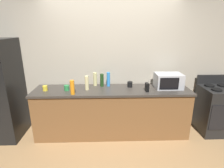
{
  "coord_description": "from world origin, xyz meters",
  "views": [
    {
      "loc": [
        -0.11,
        -2.7,
        1.98
      ],
      "look_at": [
        0.0,
        0.4,
        1.0
      ],
      "focal_mm": 28.95,
      "sensor_mm": 36.0,
      "label": 1
    }
  ],
  "objects_px": {
    "mug_yellow": "(45,88)",
    "bottle_wine": "(102,80)",
    "bottle_hand_soap": "(87,83)",
    "mug_black": "(130,84)",
    "bottle_spray_cleaner": "(108,79)",
    "bottle_dish_soap": "(72,87)",
    "microwave": "(168,81)",
    "cordless_phone": "(147,87)",
    "mug_green": "(67,88)",
    "stove_range": "(216,110)",
    "bottle_vinegar": "(95,79)"
  },
  "relations": [
    {
      "from": "microwave",
      "to": "cordless_phone",
      "type": "relative_size",
      "value": 3.2
    },
    {
      "from": "microwave",
      "to": "bottle_dish_soap",
      "type": "distance_m",
      "value": 1.73
    },
    {
      "from": "microwave",
      "to": "stove_range",
      "type": "bearing_deg",
      "value": -2.86
    },
    {
      "from": "bottle_spray_cleaner",
      "to": "bottle_wine",
      "type": "bearing_deg",
      "value": -178.89
    },
    {
      "from": "bottle_dish_soap",
      "to": "mug_black",
      "type": "height_order",
      "value": "bottle_dish_soap"
    },
    {
      "from": "stove_range",
      "to": "bottle_hand_soap",
      "type": "height_order",
      "value": "bottle_hand_soap"
    },
    {
      "from": "mug_yellow",
      "to": "bottle_wine",
      "type": "bearing_deg",
      "value": 12.36
    },
    {
      "from": "bottle_spray_cleaner",
      "to": "bottle_wine",
      "type": "height_order",
      "value": "bottle_spray_cleaner"
    },
    {
      "from": "microwave",
      "to": "bottle_dish_soap",
      "type": "bearing_deg",
      "value": -170.77
    },
    {
      "from": "stove_range",
      "to": "bottle_spray_cleaner",
      "type": "height_order",
      "value": "bottle_spray_cleaner"
    },
    {
      "from": "bottle_wine",
      "to": "mug_green",
      "type": "xyz_separation_m",
      "value": [
        -0.62,
        -0.22,
        -0.07
      ]
    },
    {
      "from": "bottle_vinegar",
      "to": "mug_black",
      "type": "height_order",
      "value": "bottle_vinegar"
    },
    {
      "from": "microwave",
      "to": "bottle_spray_cleaner",
      "type": "height_order",
      "value": "same"
    },
    {
      "from": "cordless_phone",
      "to": "mug_green",
      "type": "distance_m",
      "value": 1.42
    },
    {
      "from": "stove_range",
      "to": "bottle_vinegar",
      "type": "xyz_separation_m",
      "value": [
        -2.32,
        0.24,
        0.57
      ]
    },
    {
      "from": "stove_range",
      "to": "bottle_dish_soap",
      "type": "height_order",
      "value": "bottle_dish_soap"
    },
    {
      "from": "microwave",
      "to": "bottle_dish_soap",
      "type": "relative_size",
      "value": 1.97
    },
    {
      "from": "cordless_phone",
      "to": "mug_green",
      "type": "height_order",
      "value": "cordless_phone"
    },
    {
      "from": "bottle_dish_soap",
      "to": "mug_green",
      "type": "xyz_separation_m",
      "value": [
        -0.14,
        0.19,
        -0.07
      ]
    },
    {
      "from": "bottle_vinegar",
      "to": "bottle_wine",
      "type": "relative_size",
      "value": 1.04
    },
    {
      "from": "bottle_vinegar",
      "to": "microwave",
      "type": "bearing_deg",
      "value": -7.9
    },
    {
      "from": "cordless_phone",
      "to": "bottle_wine",
      "type": "bearing_deg",
      "value": 155.15
    },
    {
      "from": "cordless_phone",
      "to": "bottle_spray_cleaner",
      "type": "distance_m",
      "value": 0.74
    },
    {
      "from": "cordless_phone",
      "to": "bottle_spray_cleaner",
      "type": "bearing_deg",
      "value": 151.52
    },
    {
      "from": "mug_black",
      "to": "stove_range",
      "type": "bearing_deg",
      "value": -4.33
    },
    {
      "from": "microwave",
      "to": "bottle_wine",
      "type": "xyz_separation_m",
      "value": [
        -1.22,
        0.14,
        -0.01
      ]
    },
    {
      "from": "bottle_hand_soap",
      "to": "cordless_phone",
      "type": "bearing_deg",
      "value": -6.25
    },
    {
      "from": "bottle_hand_soap",
      "to": "mug_black",
      "type": "xyz_separation_m",
      "value": [
        0.79,
        0.14,
        -0.08
      ]
    },
    {
      "from": "bottle_dish_soap",
      "to": "stove_range",
      "type": "bearing_deg",
      "value": 4.91
    },
    {
      "from": "stove_range",
      "to": "mug_green",
      "type": "relative_size",
      "value": 11.45
    },
    {
      "from": "microwave",
      "to": "bottle_dish_soap",
      "type": "xyz_separation_m",
      "value": [
        -1.71,
        -0.28,
        -0.01
      ]
    },
    {
      "from": "microwave",
      "to": "bottle_wine",
      "type": "height_order",
      "value": "microwave"
    },
    {
      "from": "bottle_dish_soap",
      "to": "mug_black",
      "type": "bearing_deg",
      "value": 19.35
    },
    {
      "from": "stove_range",
      "to": "mug_black",
      "type": "bearing_deg",
      "value": 175.67
    },
    {
      "from": "mug_green",
      "to": "mug_black",
      "type": "height_order",
      "value": "mug_black"
    },
    {
      "from": "stove_range",
      "to": "cordless_phone",
      "type": "height_order",
      "value": "stove_range"
    },
    {
      "from": "stove_range",
      "to": "bottle_vinegar",
      "type": "relative_size",
      "value": 4.26
    },
    {
      "from": "bottle_spray_cleaner",
      "to": "mug_green",
      "type": "distance_m",
      "value": 0.78
    },
    {
      "from": "bottle_spray_cleaner",
      "to": "bottle_dish_soap",
      "type": "relative_size",
      "value": 1.11
    },
    {
      "from": "bottle_hand_soap",
      "to": "bottle_dish_soap",
      "type": "xyz_separation_m",
      "value": [
        -0.22,
        -0.22,
        -0.01
      ]
    },
    {
      "from": "bottle_wine",
      "to": "mug_black",
      "type": "bearing_deg",
      "value": -6.45
    },
    {
      "from": "bottle_spray_cleaner",
      "to": "bottle_dish_soap",
      "type": "bearing_deg",
      "value": -145.5
    },
    {
      "from": "bottle_spray_cleaner",
      "to": "mug_green",
      "type": "height_order",
      "value": "bottle_spray_cleaner"
    },
    {
      "from": "stove_range",
      "to": "bottle_spray_cleaner",
      "type": "bearing_deg",
      "value": 174.8
    },
    {
      "from": "mug_green",
      "to": "bottle_dish_soap",
      "type": "bearing_deg",
      "value": -54.29
    },
    {
      "from": "bottle_dish_soap",
      "to": "cordless_phone",
      "type": "bearing_deg",
      "value": 4.61
    },
    {
      "from": "bottle_dish_soap",
      "to": "bottle_wine",
      "type": "bearing_deg",
      "value": 40.57
    },
    {
      "from": "bottle_wine",
      "to": "bottle_hand_soap",
      "type": "bearing_deg",
      "value": -143.59
    },
    {
      "from": "stove_range",
      "to": "mug_yellow",
      "type": "xyz_separation_m",
      "value": [
        -3.19,
        -0.03,
        0.48
      ]
    },
    {
      "from": "stove_range",
      "to": "cordless_phone",
      "type": "bearing_deg",
      "value": -174.81
    }
  ]
}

